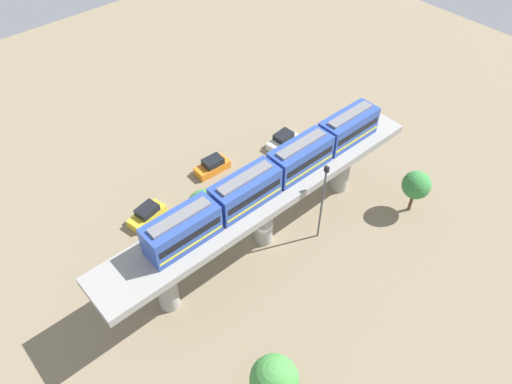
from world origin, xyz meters
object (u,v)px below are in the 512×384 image
(parked_car_white, at_px, (283,140))
(tree_far_corner, at_px, (205,207))
(tree_mid_lot, at_px, (274,379))
(tree_near_viaduct, at_px, (416,185))
(train, at_px, (274,173))
(parked_car_yellow, at_px, (147,215))
(parked_car_orange, at_px, (213,166))
(signal_post, at_px, (322,200))

(parked_car_white, height_order, tree_far_corner, tree_far_corner)
(tree_mid_lot, bearing_deg, tree_near_viaduct, 102.08)
(train, bearing_deg, parked_car_yellow, -139.88)
(tree_near_viaduct, relative_size, tree_far_corner, 0.96)
(tree_mid_lot, bearing_deg, parked_car_orange, 151.98)
(parked_car_yellow, distance_m, parked_car_white, 19.50)
(train, height_order, parked_car_orange, train)
(train, xyz_separation_m, tree_near_viaduct, (7.46, 13.60, -4.90))
(train, distance_m, tree_mid_lot, 18.10)
(train, xyz_separation_m, parked_car_orange, (-11.76, 1.33, -7.89))
(train, xyz_separation_m, signal_post, (3.40, 3.39, -3.27))
(parked_car_yellow, height_order, parked_car_white, same)
(parked_car_white, bearing_deg, train, -53.19)
(train, bearing_deg, tree_near_viaduct, 61.26)
(tree_far_corner, relative_size, signal_post, 0.57)
(parked_car_orange, height_order, tree_far_corner, tree_far_corner)
(parked_car_orange, distance_m, parked_car_yellow, 10.10)
(train, relative_size, tree_near_viaduct, 5.20)
(train, height_order, tree_far_corner, train)
(parked_car_white, height_order, tree_near_viaduct, tree_near_viaduct)
(parked_car_white, xyz_separation_m, tree_near_viaduct, (17.18, 2.78, 2.99))
(parked_car_orange, distance_m, parked_car_white, 9.71)
(parked_car_white, height_order, tree_mid_lot, tree_mid_lot)
(parked_car_orange, height_order, tree_near_viaduct, tree_near_viaduct)
(tree_near_viaduct, bearing_deg, tree_far_corner, -123.50)
(parked_car_yellow, bearing_deg, signal_post, 30.21)
(parked_car_yellow, height_order, tree_mid_lot, tree_mid_lot)
(parked_car_white, xyz_separation_m, signal_post, (13.12, -7.44, 4.63))
(parked_car_yellow, height_order, tree_far_corner, tree_far_corner)
(train, height_order, signal_post, train)
(train, relative_size, tree_far_corner, 4.99)
(parked_car_orange, relative_size, tree_near_viaduct, 0.81)
(train, relative_size, parked_car_white, 6.32)
(tree_mid_lot, height_order, tree_far_corner, tree_mid_lot)
(signal_post, bearing_deg, parked_car_white, 150.44)
(tree_near_viaduct, height_order, tree_far_corner, tree_far_corner)
(parked_car_orange, height_order, parked_car_white, same)
(train, xyz_separation_m, parked_car_white, (-9.72, 10.83, -7.89))
(train, relative_size, parked_car_orange, 6.45)
(tree_mid_lot, relative_size, signal_post, 0.60)
(train, xyz_separation_m, parked_car_yellow, (-10.28, -8.66, -7.89))
(tree_near_viaduct, height_order, signal_post, signal_post)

